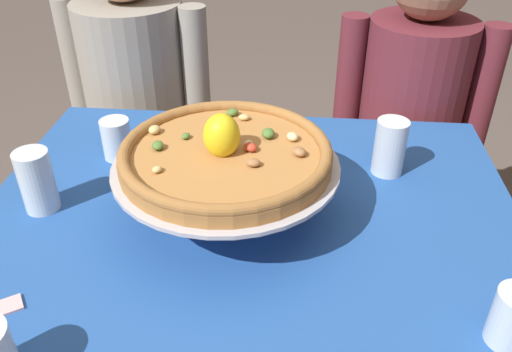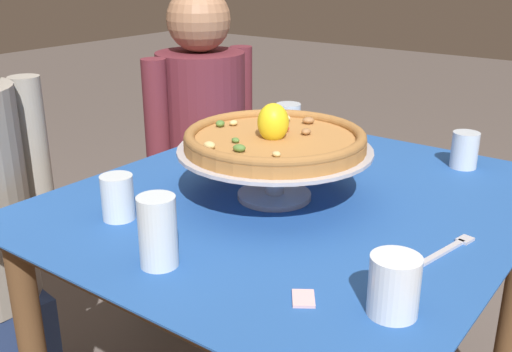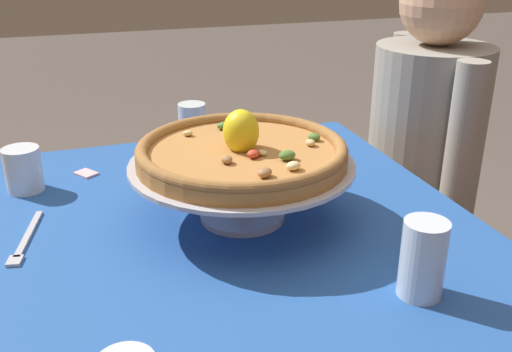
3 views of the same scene
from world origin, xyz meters
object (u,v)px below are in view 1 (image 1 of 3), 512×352
Objects in this scene: pizza_stand at (227,175)px; diner_left at (142,123)px; water_glass_back_left at (117,141)px; diner_right at (403,149)px; water_glass_back_right at (389,151)px; pizza at (226,153)px; sugar_packet at (6,307)px; water_glass_side_left at (38,185)px.

diner_left is at bearing 119.79° from pizza_stand.
diner_right is (0.76, 0.44, -0.23)m from water_glass_back_left.
water_glass_back_right reaches higher than water_glass_back_left.
pizza is at bearing 109.78° from pizza_stand.
diner_right reaches higher than water_glass_back_right.
pizza_stand reaches higher than water_glass_back_left.
diner_right is (0.47, 0.64, -0.29)m from pizza_stand.
diner_right is at bearing -2.78° from diner_left.
pizza reaches higher than water_glass_back_left.
pizza_stand is at bearing -70.22° from pizza.
pizza_stand is at bearing -60.21° from diner_left.
diner_right reaches higher than pizza_stand.
pizza_stand is 8.70× the size of sugar_packet.
diner_right reaches higher than water_glass_side_left.
pizza_stand is 0.36× the size of diner_left.
water_glass_side_left is (-0.38, -0.02, -0.09)m from pizza.
water_glass_side_left is 0.11× the size of diner_right.
pizza_stand is 0.39m from water_glass_back_right.
pizza is (-0.00, 0.00, 0.05)m from pizza_stand.
diner_left is (-0.06, 0.96, -0.17)m from sugar_packet.
pizza_stand is 1.08× the size of pizza.
water_glass_back_right is at bearing 15.91° from water_glass_side_left.
diner_left reaches higher than water_glass_side_left.
pizza is at bearing -34.33° from water_glass_back_left.
pizza_stand is 0.44m from sugar_packet.
sugar_packet is 0.04× the size of diner_right.
water_glass_back_right is (0.63, -0.01, 0.01)m from water_glass_back_left.
pizza is 8.04× the size of sugar_packet.
pizza_stand is 0.82m from diner_left.
pizza_stand is at bearing -34.37° from water_glass_back_left.
pizza reaches higher than water_glass_side_left.
water_glass_side_left is at bearing -164.09° from water_glass_back_right.
pizza is 0.40m from water_glass_back_right.
sugar_packet is (-0.04, -0.48, -0.04)m from water_glass_back_left.
pizza is 0.84m from diner_left.
sugar_packet is (-0.32, -0.28, -0.09)m from pizza_stand.
pizza_stand is at bearing -126.39° from diner_right.
pizza_stand is 3.41× the size of water_glass_back_right.
water_glass_back_right is at bearing 29.25° from pizza_stand.
pizza_stand is 0.05m from pizza.
pizza_stand reaches higher than sugar_packet.
diner_left is at bearing 177.22° from diner_right.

